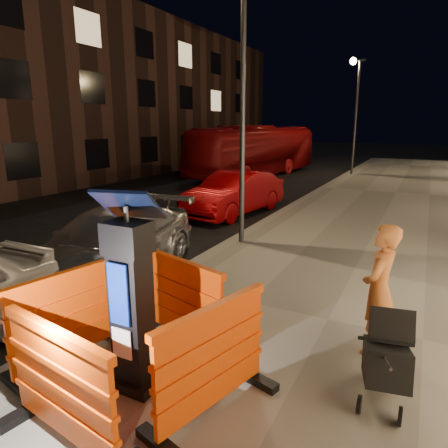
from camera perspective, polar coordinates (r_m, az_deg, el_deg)
The scene contains 15 objects.
ground_plane at distance 7.32m, azimuth -9.29°, elevation -9.40°, with size 120.00×120.00×0.00m, color black.
sidewalk at distance 6.16m, azimuth 14.59°, elevation -13.65°, with size 6.00×60.00×0.15m, color gray.
kerb at distance 7.30m, azimuth -9.31°, elevation -8.86°, with size 0.30×60.00×0.15m, color slate.
parking_kiosk at distance 4.27m, azimuth -13.12°, elevation -10.21°, with size 0.64×0.64×2.03m, color black.
barrier_front at distance 3.91m, azimuth -22.27°, elevation -20.97°, with size 1.46×0.60×1.14m, color #E34306.
barrier_back at distance 5.15m, azimuth -5.95°, elevation -11.05°, with size 1.46×0.60×1.14m, color #E34306.
barrier_kerbside at distance 5.08m, azimuth -21.30°, elevation -12.38°, with size 1.46×0.60×1.14m, color #E34306.
barrier_bldgside at distance 4.00m, azimuth -1.62°, elevation -18.93°, with size 1.46×0.60×1.14m, color #E34306.
car_silver at distance 8.23m, azimuth -15.70°, elevation -7.07°, with size 1.82×4.48×1.30m, color silver.
car_red at distance 13.20m, azimuth 1.45°, elevation 1.43°, with size 1.48×4.24×1.40m, color maroon.
bus_doubledecker at distance 23.19m, azimuth 4.45°, elevation 6.90°, with size 2.37×10.12×2.82m, color maroon.
man at distance 5.19m, azimuth 21.26°, elevation -8.79°, with size 0.59×0.39×1.63m, color #AF5C27.
stroller at distance 4.53m, azimuth 22.18°, elevation -17.41°, with size 0.48×0.74×0.92m, color black.
street_lamp_mid at distance 9.20m, azimuth 2.69°, elevation 15.67°, with size 0.12×0.12×6.00m, color #3F3F44.
street_lamp_far at distance 23.68m, azimuth 18.28°, elevation 14.04°, with size 0.12×0.12×6.00m, color #3F3F44.
Camera 1 is at (4.04, -5.38, 2.90)m, focal length 32.00 mm.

